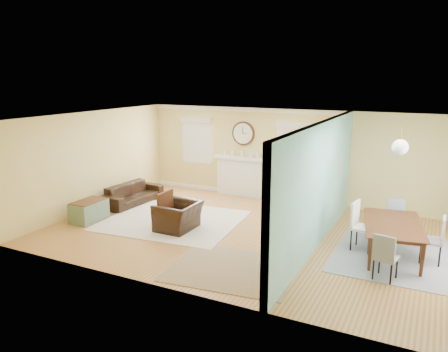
{
  "coord_description": "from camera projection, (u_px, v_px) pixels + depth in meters",
  "views": [
    {
      "loc": [
        3.64,
        -8.61,
        3.5
      ],
      "look_at": [
        -0.8,
        0.3,
        1.2
      ],
      "focal_mm": 35.0,
      "sensor_mm": 36.0,
      "label": 1
    }
  ],
  "objects": [
    {
      "name": "rug_jute",
      "position": [
        232.0,
        269.0,
        8.08
      ],
      "size": [
        2.46,
        2.1,
        0.01
      ],
      "primitive_type": "cube",
      "rotation": [
        0.0,
        0.0,
        0.12
      ],
      "color": "#9B8563",
      "rests_on": "floor"
    },
    {
      "name": "window_left",
      "position": [
        197.0,
        137.0,
        13.4
      ],
      "size": [
        1.05,
        0.13,
        1.42
      ],
      "color": "white",
      "rests_on": "wall_back"
    },
    {
      "name": "fireplace",
      "position": [
        242.0,
        176.0,
        12.91
      ],
      "size": [
        1.7,
        0.3,
        1.17
      ],
      "color": "white",
      "rests_on": "ground"
    },
    {
      "name": "wall_back",
      "position": [
        293.0,
        156.0,
        12.2
      ],
      "size": [
        9.0,
        0.02,
        2.6
      ],
      "primitive_type": "cube",
      "color": "#DCC269",
      "rests_on": "ground"
    },
    {
      "name": "dining_table",
      "position": [
        394.0,
        240.0,
        8.61
      ],
      "size": [
        1.38,
        2.07,
        0.67
      ],
      "primitive_type": "imported",
      "rotation": [
        0.0,
        0.0,
        1.74
      ],
      "color": "#4A2814",
      "rests_on": "floor"
    },
    {
      "name": "garden_stool",
      "position": [
        305.0,
        224.0,
        9.83
      ],
      "size": [
        0.31,
        0.31,
        0.46
      ],
      "primitive_type": "cylinder",
      "color": "white",
      "rests_on": "floor"
    },
    {
      "name": "rug_grey",
      "position": [
        393.0,
        255.0,
        8.68
      ],
      "size": [
        2.17,
        2.71,
        0.01
      ],
      "primitive_type": "cube",
      "color": "gray",
      "rests_on": "floor"
    },
    {
      "name": "eames_chair",
      "position": [
        178.0,
        216.0,
        10.08
      ],
      "size": [
        0.87,
        1.0,
        0.64
      ],
      "primitive_type": "imported",
      "rotation": [
        0.0,
        0.0,
        -1.58
      ],
      "color": "black",
      "rests_on": "floor"
    },
    {
      "name": "wall_clock",
      "position": [
        243.0,
        133.0,
        12.7
      ],
      "size": [
        0.7,
        0.07,
        0.7
      ],
      "color": "#4A2814",
      "rests_on": "wall_back"
    },
    {
      "name": "partition",
      "position": [
        322.0,
        180.0,
        9.16
      ],
      "size": [
        0.17,
        6.0,
        2.6
      ],
      "color": "#DCC269",
      "rests_on": "ground"
    },
    {
      "name": "pendant",
      "position": [
        400.0,
        147.0,
        8.08
      ],
      "size": [
        0.3,
        0.3,
        0.55
      ],
      "color": "gold",
      "rests_on": "ceiling"
    },
    {
      "name": "tv",
      "position": [
        320.0,
        176.0,
        10.68
      ],
      "size": [
        0.18,
        1.02,
        0.59
      ],
      "primitive_type": "imported",
      "rotation": [
        0.0,
        0.0,
        1.61
      ],
      "color": "black",
      "rests_on": "credenza"
    },
    {
      "name": "floor",
      "position": [
        250.0,
        234.0,
        9.88
      ],
      "size": [
        9.0,
        9.0,
        0.0
      ],
      "primitive_type": "plane",
      "color": "#9B5E28",
      "rests_on": "ground"
    },
    {
      "name": "dining_chair_w",
      "position": [
        364.0,
        223.0,
        8.84
      ],
      "size": [
        0.5,
        0.5,
        1.0
      ],
      "color": "white",
      "rests_on": "floor"
    },
    {
      "name": "wall_left",
      "position": [
        94.0,
        161.0,
        11.54
      ],
      "size": [
        0.02,
        6.0,
        2.6
      ],
      "primitive_type": "cube",
      "color": "#DCC269",
      "rests_on": "ground"
    },
    {
      "name": "dining_chair_n",
      "position": [
        396.0,
        217.0,
        9.48
      ],
      "size": [
        0.44,
        0.44,
        0.86
      ],
      "color": "gray",
      "rests_on": "floor"
    },
    {
      "name": "sofa",
      "position": [
        132.0,
        194.0,
        12.17
      ],
      "size": [
        0.84,
        1.93,
        0.55
      ],
      "primitive_type": "imported",
      "rotation": [
        0.0,
        0.0,
        1.52
      ],
      "color": "black",
      "rests_on": "floor"
    },
    {
      "name": "dining_chair_e",
      "position": [
        432.0,
        236.0,
        8.25
      ],
      "size": [
        0.42,
        0.42,
        0.93
      ],
      "color": "gray",
      "rests_on": "floor"
    },
    {
      "name": "rug_cream",
      "position": [
        173.0,
        220.0,
        10.76
      ],
      "size": [
        3.44,
        3.05,
        0.02
      ],
      "primitive_type": "cube",
      "rotation": [
        0.0,
        0.0,
        0.09
      ],
      "color": "beige",
      "rests_on": "floor"
    },
    {
      "name": "trunk",
      "position": [
        89.0,
        211.0,
        10.72
      ],
      "size": [
        0.54,
        0.88,
        0.51
      ],
      "color": "slate",
      "rests_on": "floor"
    },
    {
      "name": "window_right",
      "position": [
        294.0,
        144.0,
        12.06
      ],
      "size": [
        1.05,
        0.13,
        1.42
      ],
      "color": "white",
      "rests_on": "wall_back"
    },
    {
      "name": "wall_front",
      "position": [
        177.0,
        217.0,
        6.97
      ],
      "size": [
        9.0,
        0.02,
        2.6
      ],
      "primitive_type": "cube",
      "color": "#DCC269",
      "rests_on": "ground"
    },
    {
      "name": "credenza",
      "position": [
        319.0,
        203.0,
        10.83
      ],
      "size": [
        0.55,
        1.62,
        0.8
      ],
      "color": "#9B6F4B",
      "rests_on": "floor"
    },
    {
      "name": "ceiling",
      "position": [
        251.0,
        119.0,
        9.29
      ],
      "size": [
        9.0,
        6.0,
        0.02
      ],
      "primitive_type": "cube",
      "color": "white",
      "rests_on": "wall_back"
    },
    {
      "name": "green_chair",
      "position": [
        285.0,
        195.0,
        11.83
      ],
      "size": [
        0.8,
        0.81,
        0.64
      ],
      "primitive_type": "imported",
      "rotation": [
        0.0,
        0.0,
        2.97
      ],
      "color": "#05693F",
      "rests_on": "floor"
    },
    {
      "name": "potted_plant",
      "position": [
        306.0,
        206.0,
        9.73
      ],
      "size": [
        0.42,
        0.44,
        0.39
      ],
      "primitive_type": "imported",
      "rotation": [
        0.0,
        0.0,
        1.17
      ],
      "color": "#337F33",
      "rests_on": "garden_stool"
    },
    {
      "name": "dining_chair_s",
      "position": [
        386.0,
        253.0,
        7.57
      ],
      "size": [
        0.45,
        0.45,
        0.86
      ],
      "color": "gray",
      "rests_on": "floor"
    }
  ]
}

